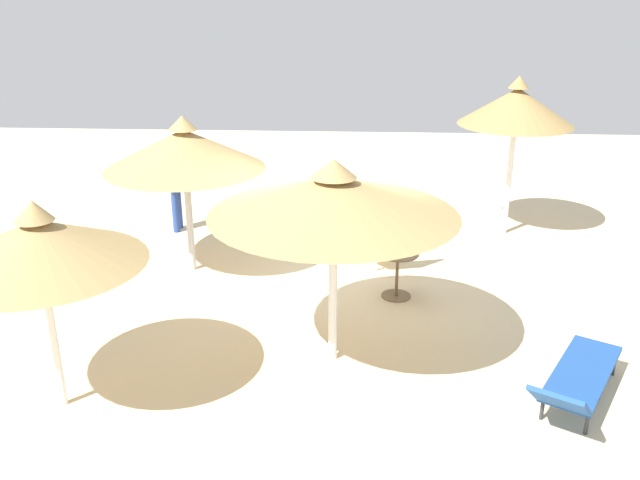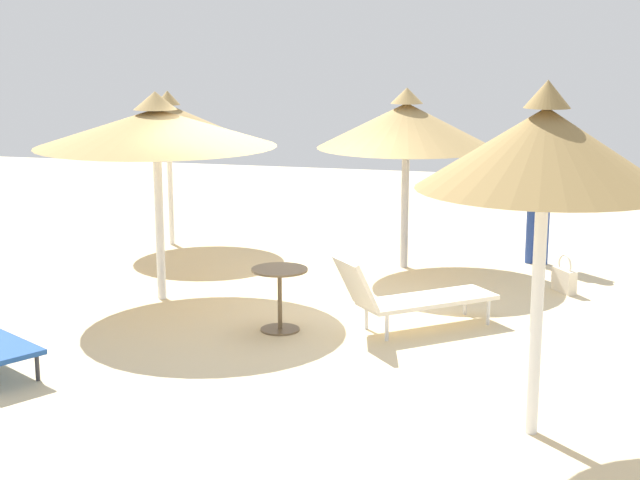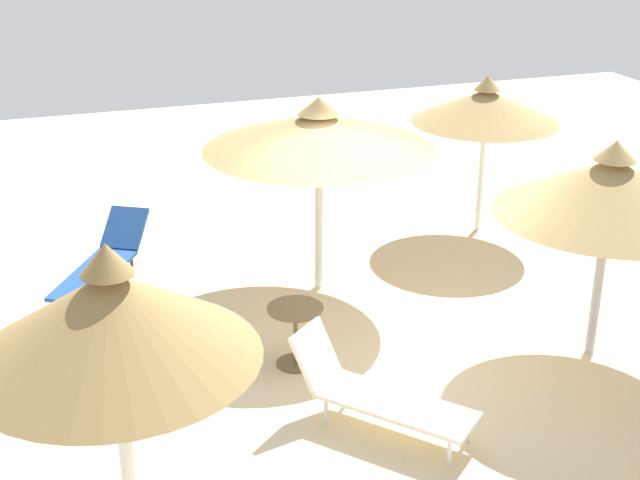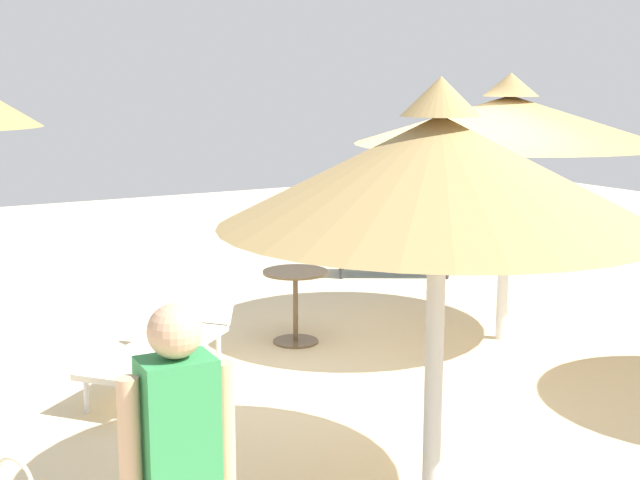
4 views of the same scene
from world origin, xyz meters
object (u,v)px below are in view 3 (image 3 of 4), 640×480
object	(u,v)px
parasol_umbrella_back	(486,106)
lounge_chair_near_left	(374,392)
side_table_round	(295,326)
parasol_umbrella_edge	(611,187)
parasol_umbrella_near_right	(319,131)
parasol_umbrella_front	(112,317)
lounge_chair_far_right	(103,261)

from	to	relation	value
parasol_umbrella_back	lounge_chair_near_left	world-z (taller)	parasol_umbrella_back
side_table_round	lounge_chair_near_left	bearing A→B (deg)	15.16
parasol_umbrella_edge	lounge_chair_near_left	bearing A→B (deg)	-79.21
lounge_chair_near_left	parasol_umbrella_near_right	bearing A→B (deg)	170.96
parasol_umbrella_front	lounge_chair_far_right	xyz separation A→B (m)	(-5.63, 0.35, -2.01)
parasol_umbrella_edge	side_table_round	distance (m)	3.75
lounge_chair_far_right	side_table_round	bearing A→B (deg)	33.43
side_table_round	lounge_chair_far_right	bearing A→B (deg)	-146.57
parasol_umbrella_front	parasol_umbrella_edge	world-z (taller)	parasol_umbrella_front
parasol_umbrella_edge	side_table_round	bearing A→B (deg)	-104.34
parasol_umbrella_back	parasol_umbrella_edge	distance (m)	3.88
lounge_chair_far_right	side_table_round	xyz separation A→B (m)	(2.76, 1.83, 0.12)
parasol_umbrella_back	side_table_round	world-z (taller)	parasol_umbrella_back
parasol_umbrella_near_right	parasol_umbrella_back	distance (m)	3.22
parasol_umbrella_back	lounge_chair_near_left	size ratio (longest dim) A/B	1.35
parasol_umbrella_edge	parasol_umbrella_front	bearing A→B (deg)	-69.84
lounge_chair_near_left	lounge_chair_far_right	world-z (taller)	lounge_chair_near_left
parasol_umbrella_near_right	parasol_umbrella_front	distance (m)	5.61
parasol_umbrella_back	lounge_chair_near_left	xyz separation A→B (m)	(4.39, -3.52, -1.57)
parasol_umbrella_near_right	lounge_chair_near_left	xyz separation A→B (m)	(3.24, -0.52, -1.76)
parasol_umbrella_near_right	lounge_chair_far_right	distance (m)	3.39
parasol_umbrella_near_right	lounge_chair_far_right	size ratio (longest dim) A/B	1.38
parasol_umbrella_near_right	parasol_umbrella_front	size ratio (longest dim) A/B	1.01
parasol_umbrella_back	lounge_chair_near_left	distance (m)	5.84
parasol_umbrella_back	lounge_chair_far_right	world-z (taller)	parasol_umbrella_back
side_table_round	parasol_umbrella_near_right	bearing A→B (deg)	153.95
lounge_chair_near_left	lounge_chair_far_right	size ratio (longest dim) A/B	0.84
lounge_chair_near_left	side_table_round	bearing A→B (deg)	-164.84
side_table_round	parasol_umbrella_back	bearing A→B (deg)	127.46
parasol_umbrella_near_right	parasol_umbrella_front	world-z (taller)	parasol_umbrella_front
parasol_umbrella_back	lounge_chair_far_right	distance (m)	5.95
parasol_umbrella_back	parasol_umbrella_edge	world-z (taller)	parasol_umbrella_edge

